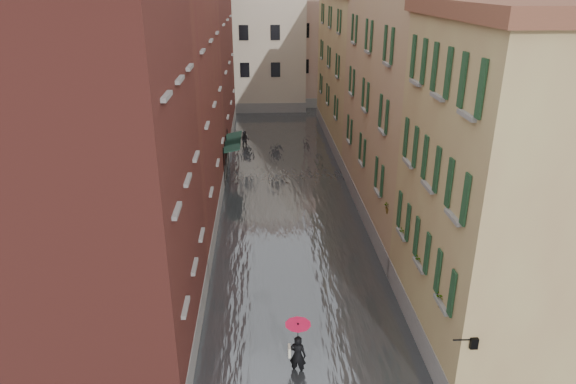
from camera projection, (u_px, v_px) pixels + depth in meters
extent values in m
plane|color=#575659|center=(303.00, 310.00, 21.01)|extent=(120.00, 120.00, 0.00)
cube|color=#474B4F|center=(286.00, 189.00, 32.98)|extent=(10.00, 60.00, 0.20)
cube|color=maroon|center=(91.00, 184.00, 16.34)|extent=(6.00, 8.00, 13.00)
cube|color=#5B2B1C|center=(156.00, 111.00, 26.60)|extent=(6.00, 14.00, 12.50)
cube|color=maroon|center=(190.00, 57.00, 40.17)|extent=(6.00, 16.00, 14.00)
cube|color=#9A774F|center=(515.00, 197.00, 17.33)|extent=(6.00, 8.00, 11.50)
cube|color=tan|center=(422.00, 103.00, 27.21)|extent=(6.00, 14.00, 13.00)
cube|color=#9A774F|center=(366.00, 72.00, 41.35)|extent=(6.00, 16.00, 11.50)
cube|color=#C2B59A|center=(245.00, 44.00, 53.49)|extent=(12.00, 9.00, 13.00)
cube|color=tan|center=(328.00, 46.00, 55.98)|extent=(10.00, 9.00, 12.00)
cube|color=#142E23|center=(232.00, 145.00, 33.64)|extent=(1.09, 2.69, 0.31)
cylinder|color=black|center=(224.00, 169.00, 32.81)|extent=(0.06, 0.06, 2.80)
cylinder|color=black|center=(227.00, 155.00, 35.29)|extent=(0.06, 0.06, 2.80)
cube|color=#142E23|center=(233.00, 139.00, 35.00)|extent=(1.09, 3.01, 0.31)
cylinder|color=black|center=(225.00, 162.00, 34.02)|extent=(0.06, 0.06, 2.80)
cylinder|color=black|center=(228.00, 148.00, 36.80)|extent=(0.06, 0.06, 2.80)
cylinder|color=black|center=(463.00, 340.00, 14.49)|extent=(0.60, 0.05, 0.05)
cube|color=black|center=(473.00, 342.00, 14.55)|extent=(0.22, 0.22, 0.35)
cube|color=beige|center=(473.00, 342.00, 14.55)|extent=(0.14, 0.14, 0.24)
cube|color=brown|center=(444.00, 300.00, 16.21)|extent=(0.22, 0.85, 0.18)
imported|color=#265926|center=(445.00, 289.00, 16.05)|extent=(0.59, 0.51, 0.66)
cube|color=brown|center=(422.00, 263.00, 18.37)|extent=(0.22, 0.85, 0.18)
imported|color=#265926|center=(423.00, 253.00, 18.21)|extent=(0.59, 0.51, 0.66)
cube|color=brown|center=(406.00, 235.00, 20.41)|extent=(0.22, 0.85, 0.18)
imported|color=#265926|center=(406.00, 225.00, 20.25)|extent=(0.59, 0.51, 0.66)
cube|color=brown|center=(390.00, 208.00, 22.80)|extent=(0.22, 0.85, 0.18)
imported|color=#265926|center=(391.00, 199.00, 22.64)|extent=(0.59, 0.51, 0.66)
imported|color=black|center=(298.00, 355.00, 17.31)|extent=(0.66, 0.53, 1.57)
cube|color=beige|center=(289.00, 351.00, 17.28)|extent=(0.08, 0.30, 0.38)
cylinder|color=black|center=(298.00, 342.00, 17.10)|extent=(0.02, 0.02, 1.00)
cone|color=red|center=(298.00, 328.00, 16.88)|extent=(0.87, 0.87, 0.28)
imported|color=black|center=(245.00, 140.00, 41.14)|extent=(0.78, 0.65, 1.44)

